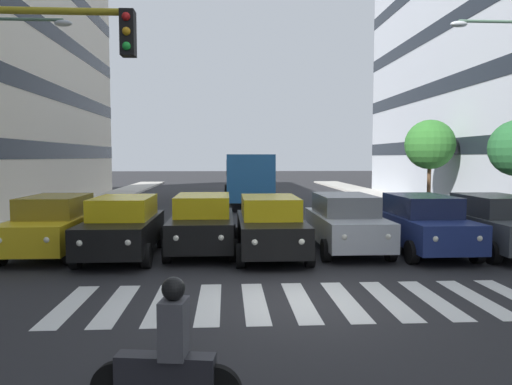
% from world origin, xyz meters
% --- Properties ---
extents(ground_plane, '(180.00, 180.00, 0.00)m').
position_xyz_m(ground_plane, '(0.00, 0.00, 0.00)').
color(ground_plane, '#262628').
extents(crosswalk_markings, '(9.45, 2.80, 0.01)m').
position_xyz_m(crosswalk_markings, '(0.00, 0.00, 0.00)').
color(crosswalk_markings, silver).
rests_on(crosswalk_markings, ground_plane).
extents(car_0, '(2.02, 4.44, 1.72)m').
position_xyz_m(car_0, '(-6.56, -4.57, 0.89)').
color(car_0, '#474C51').
rests_on(car_0, ground_plane).
extents(car_1, '(2.02, 4.44, 1.72)m').
position_xyz_m(car_1, '(-4.40, -4.72, 0.89)').
color(car_1, navy).
rests_on(car_1, ground_plane).
extents(car_2, '(2.02, 4.44, 1.72)m').
position_xyz_m(car_2, '(-2.16, -5.14, 0.89)').
color(car_2, '#B2B7BC').
rests_on(car_2, ground_plane).
extents(car_3, '(2.02, 4.44, 1.72)m').
position_xyz_m(car_3, '(0.20, -4.52, 0.89)').
color(car_3, black).
rests_on(car_3, ground_plane).
extents(car_4, '(2.02, 4.44, 1.72)m').
position_xyz_m(car_4, '(2.17, -5.25, 0.89)').
color(car_4, black).
rests_on(car_4, ground_plane).
extents(car_5, '(2.02, 4.44, 1.72)m').
position_xyz_m(car_5, '(4.42, -4.65, 0.89)').
color(car_5, black).
rests_on(car_5, ground_plane).
extents(car_6, '(2.02, 4.44, 1.72)m').
position_xyz_m(car_6, '(6.53, -5.17, 0.89)').
color(car_6, gold).
rests_on(car_6, ground_plane).
extents(bus_behind_traffic, '(2.78, 10.50, 3.00)m').
position_xyz_m(bus_behind_traffic, '(0.20, -20.70, 1.86)').
color(bus_behind_traffic, '#286BAD').
rests_on(bus_behind_traffic, ground_plane).
extents(motorcycle_with_rider, '(1.70, 0.41, 1.57)m').
position_xyz_m(motorcycle_with_rider, '(2.09, 4.22, 0.65)').
color(motorcycle_with_rider, black).
rests_on(motorcycle_with_rider, ground_plane).
extents(street_lamp_right, '(2.73, 0.28, 7.16)m').
position_xyz_m(street_lamp_right, '(8.48, -6.57, 4.51)').
color(street_lamp_right, '#4C6B56').
rests_on(street_lamp_right, sidewalk_right).
extents(street_tree_2, '(2.63, 2.63, 4.69)m').
position_xyz_m(street_tree_2, '(-9.36, -16.14, 3.52)').
color(street_tree_2, '#513823').
rests_on(street_tree_2, sidewalk_left).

